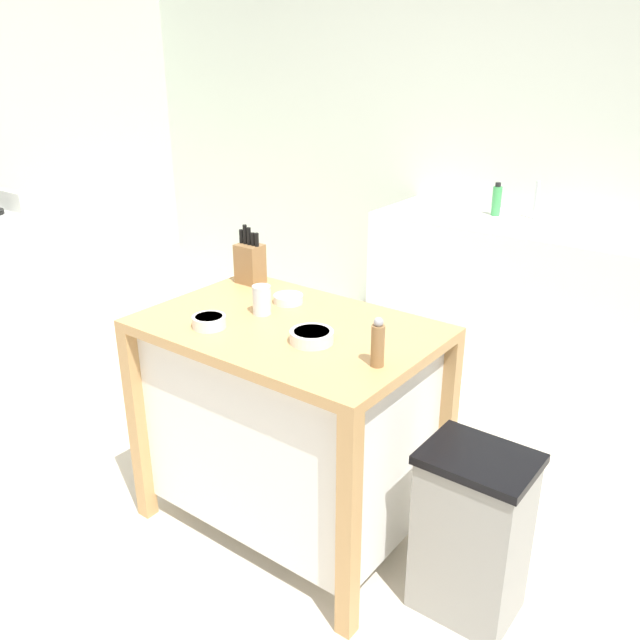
% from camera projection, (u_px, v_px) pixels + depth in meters
% --- Properties ---
extents(ground_plane, '(6.87, 6.87, 0.00)m').
position_uv_depth(ground_plane, '(250.00, 502.00, 2.91)').
color(ground_plane, beige).
rests_on(ground_plane, ground).
extents(wall_back, '(5.87, 0.10, 2.60)m').
position_uv_depth(wall_back, '(491.00, 141.00, 4.08)').
color(wall_back, silver).
rests_on(wall_back, ground).
extents(wall_left, '(0.10, 2.86, 2.60)m').
position_uv_depth(wall_left, '(12.00, 129.00, 4.65)').
color(wall_left, beige).
rests_on(wall_left, ground).
extents(kitchen_island, '(1.09, 0.73, 0.89)m').
position_uv_depth(kitchen_island, '(289.00, 416.00, 2.61)').
color(kitchen_island, tan).
rests_on(kitchen_island, ground).
extents(knife_block, '(0.11, 0.09, 0.25)m').
position_uv_depth(knife_block, '(250.00, 262.00, 2.85)').
color(knife_block, olive).
rests_on(knife_block, kitchen_island).
extents(bowl_stoneware_deep, '(0.15, 0.15, 0.04)m').
position_uv_depth(bowl_stoneware_deep, '(312.00, 336.00, 2.30)').
color(bowl_stoneware_deep, silver).
rests_on(bowl_stoneware_deep, kitchen_island).
extents(bowl_ceramic_wide, '(0.12, 0.12, 0.03)m').
position_uv_depth(bowl_ceramic_wide, '(288.00, 299.00, 2.66)').
color(bowl_ceramic_wide, silver).
rests_on(bowl_ceramic_wide, kitchen_island).
extents(bowl_ceramic_small, '(0.12, 0.12, 0.04)m').
position_uv_depth(bowl_ceramic_small, '(209.00, 321.00, 2.42)').
color(bowl_ceramic_small, silver).
rests_on(bowl_ceramic_small, kitchen_island).
extents(drinking_cup, '(0.07, 0.07, 0.11)m').
position_uv_depth(drinking_cup, '(262.00, 300.00, 2.53)').
color(drinking_cup, silver).
rests_on(drinking_cup, kitchen_island).
extents(pepper_grinder, '(0.04, 0.04, 0.17)m').
position_uv_depth(pepper_grinder, '(378.00, 343.00, 2.11)').
color(pepper_grinder, olive).
rests_on(pepper_grinder, kitchen_island).
extents(trash_bin, '(0.36, 0.28, 0.63)m').
position_uv_depth(trash_bin, '(471.00, 533.00, 2.25)').
color(trash_bin, gray).
rests_on(trash_bin, ground).
extents(sink_counter, '(1.71, 0.60, 0.91)m').
position_uv_depth(sink_counter, '(516.00, 299.00, 3.92)').
color(sink_counter, white).
rests_on(sink_counter, ground).
extents(sink_faucet, '(0.02, 0.02, 0.22)m').
position_uv_depth(sink_faucet, '(536.00, 200.00, 3.81)').
color(sink_faucet, '#B7BCC1').
rests_on(sink_faucet, sink_counter).
extents(bottle_spray_cleaner, '(0.05, 0.05, 0.19)m').
position_uv_depth(bottle_spray_cleaner, '(497.00, 200.00, 3.90)').
color(bottle_spray_cleaner, green).
rests_on(bottle_spray_cleaner, sink_counter).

